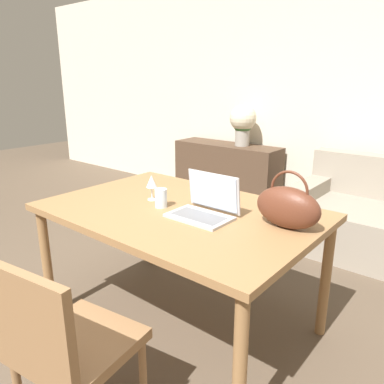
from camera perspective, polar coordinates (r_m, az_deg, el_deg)
The scene contains 10 objects.
ground_plane at distance 2.23m, azimuth -16.06°, elevation -26.29°, with size 14.00×14.00×0.00m, color brown.
wall_back at distance 4.30m, azimuth 20.81°, elevation 13.75°, with size 10.00×0.06×2.70m.
dining_table at distance 2.22m, azimuth -1.87°, elevation -4.33°, with size 1.58×1.06×0.78m.
chair at distance 1.70m, azimuth -18.89°, elevation -20.94°, with size 0.50×0.50×0.86m.
sideboard at distance 4.69m, azimuth 5.25°, elevation 2.81°, with size 1.35×0.40×0.74m.
laptop at distance 2.07m, azimuth 2.14°, elevation -1.96°, with size 0.34×0.26×0.23m.
drinking_glass at distance 2.21m, azimuth -4.75°, elevation -0.92°, with size 0.07×0.07×0.11m.
wine_glass at distance 2.33m, azimuth -6.18°, elevation 1.48°, with size 0.07×0.07×0.16m.
handbag at distance 1.94m, azimuth 14.40°, elevation -2.19°, with size 0.34×0.15×0.30m.
flower_vase at distance 4.48m, azimuth 7.75°, elevation 10.57°, with size 0.31×0.31×0.48m.
Camera 1 is at (1.42, -0.85, 1.51)m, focal length 35.00 mm.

